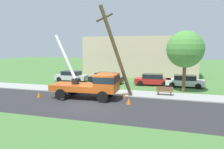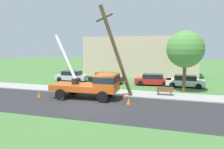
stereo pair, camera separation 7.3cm
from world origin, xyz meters
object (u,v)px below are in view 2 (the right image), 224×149
Objects in this scene: traffic_cone_curbside at (123,95)px; park_bench at (165,91)px; parked_sedan_red at (153,80)px; parked_sedan_black at (106,78)px; traffic_cone_ahead at (129,101)px; parked_sedan_white at (185,81)px; utility_truck at (93,84)px; leaning_utility_pole at (117,53)px; parked_sedan_silver at (72,76)px; traffic_cone_behind at (39,94)px; roadside_tree_near at (185,49)px.

traffic_cone_curbside is 0.35× the size of park_bench.
parked_sedan_black is at bearing -176.35° from parked_sedan_red.
traffic_cone_curbside is at bearing -103.65° from parked_sedan_red.
parked_sedan_white reaches higher than traffic_cone_ahead.
parked_sedan_red is (6.06, 0.39, 0.00)m from parked_sedan_black.
traffic_cone_ahead is 0.35× the size of park_bench.
utility_truck is 7.03m from park_bench.
park_bench reaches higher than traffic_cone_curbside.
leaning_utility_pole reaches higher than traffic_cone_curbside.
parked_sedan_silver and parked_sedan_red have the same top height.
traffic_cone_ahead is at bearing -60.97° from parked_sedan_black.
traffic_cone_behind is at bearing -163.71° from traffic_cone_curbside.
traffic_cone_behind is at bearing -168.54° from utility_truck.
park_bench is at bearing 27.16° from traffic_cone_curbside.
traffic_cone_curbside is 8.37m from parked_sedan_black.
parked_sedan_white is (6.11, 8.40, -3.54)m from leaning_utility_pole.
parked_sedan_white is at bearing 70.33° from park_bench.
traffic_cone_ahead is at bearing -42.63° from leaning_utility_pole.
leaning_utility_pole is 8.42m from traffic_cone_behind.
parked_sedan_red is 3.84m from parked_sedan_white.
park_bench is (13.09, -5.69, -0.25)m from parked_sedan_silver.
leaning_utility_pole is at bearing -137.97° from roadside_tree_near.
parked_sedan_silver reaches higher than park_bench.
traffic_cone_curbside is at bearing -127.13° from parked_sedan_white.
parked_sedan_silver is 1.00× the size of parked_sedan_red.
parked_sedan_black is (-5.24, 9.45, 0.43)m from traffic_cone_ahead.
parked_sedan_silver is at bearing 176.00° from parked_sedan_black.
parked_sedan_red is at bearing 3.65° from parked_sedan_black.
traffic_cone_ahead is 1.00× the size of traffic_cone_curbside.
parked_sedan_red is 1.01× the size of parked_sedan_white.
utility_truck is at bearing 164.10° from traffic_cone_ahead.
parked_sedan_white is at bearing 53.96° from leaning_utility_pole.
traffic_cone_behind is 16.59m from parked_sedan_white.
roadside_tree_near reaches higher than traffic_cone_behind.
leaning_utility_pole is at bearing 8.42° from utility_truck.
traffic_cone_behind is at bearing -169.42° from leaning_utility_pole.
utility_truck reaches higher than traffic_cone_ahead.
parked_sedan_red is (4.42, 8.81, -0.70)m from utility_truck.
parked_sedan_red is (0.82, 9.84, 0.43)m from traffic_cone_ahead.
parked_sedan_black and parked_sedan_red have the same top height.
leaning_utility_pole is 1.88× the size of parked_sedan_white.
park_bench is (4.10, 2.78, -3.79)m from leaning_utility_pole.
leaning_utility_pole is 1.86× the size of parked_sedan_red.
traffic_cone_ahead is at bearing -94.76° from parked_sedan_red.
traffic_cone_behind is at bearing -134.15° from parked_sedan_red.
parked_sedan_white is (9.90, 0.29, 0.00)m from parked_sedan_black.
traffic_cone_behind is 9.99m from parked_sedan_silver.
park_bench is at bearing -72.29° from parked_sedan_red.
utility_truck is at bearing -171.58° from leaning_utility_pole.
parked_sedan_red is at bearing 85.24° from traffic_cone_ahead.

